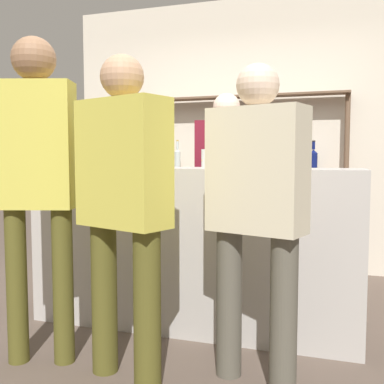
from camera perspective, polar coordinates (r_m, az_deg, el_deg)
The scene contains 15 objects.
ground_plane at distance 3.25m, azimuth 0.00°, elevation -16.58°, with size 16.00×16.00×0.00m, color brown.
bar_counter at distance 3.10m, azimuth 0.00°, elevation -7.08°, with size 2.22×0.51×1.09m, color #B7B2AD.
back_wall at distance 4.84m, azimuth 6.86°, elevation 7.21°, with size 3.82×0.12×2.80m, color beige.
back_shelf at distance 4.65m, azimuth 6.57°, elevation 4.64°, with size 2.08×0.18×1.79m.
counter_bottle_0 at distance 3.03m, azimuth 5.88°, elevation 5.38°, with size 0.08×0.08×0.32m.
counter_bottle_1 at distance 3.08m, azimuth 8.10°, elevation 5.74°, with size 0.08×0.08×0.35m.
counter_bottle_2 at distance 3.38m, azimuth -17.32°, elevation 5.37°, with size 0.07×0.07×0.35m.
counter_bottle_3 at distance 2.92m, azimuth 6.02°, elevation 5.52°, with size 0.07×0.07×0.32m.
wine_glass at distance 3.47m, azimuth -15.44°, elevation 4.95°, with size 0.08×0.08×0.15m.
ice_bucket at distance 3.26m, azimuth -11.64°, elevation 4.79°, with size 0.22×0.22×0.19m.
cork_jar at distance 3.09m, azimuth 2.48°, elevation 4.26°, with size 0.14×0.14×0.13m.
customer_left at distance 2.63m, azimuth -19.11°, elevation 2.64°, with size 0.45×0.29×1.82m.
server_behind_counter at distance 3.67m, azimuth 4.36°, elevation 1.46°, with size 0.51×0.28×1.68m.
customer_right at distance 2.28m, azimuth 8.19°, elevation -1.25°, with size 0.53×0.35×1.63m.
customer_center at distance 2.31m, azimuth -8.68°, elevation -0.42°, with size 0.54×0.37×1.68m.
Camera 1 is at (0.94, -2.88, 1.17)m, focal length 42.00 mm.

